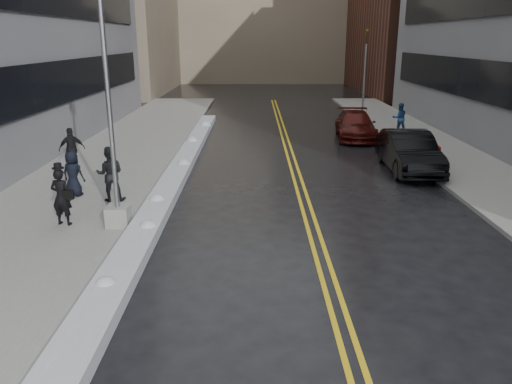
{
  "coord_description": "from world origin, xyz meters",
  "views": [
    {
      "loc": [
        0.75,
        -11.94,
        5.49
      ],
      "look_at": [
        0.78,
        1.64,
        1.3
      ],
      "focal_mm": 35.0,
      "sensor_mm": 36.0,
      "label": 1
    }
  ],
  "objects_px": {
    "traffic_signal": "(365,70)",
    "pedestrian_b": "(110,174)",
    "fire_hydrant": "(438,153)",
    "pedestrian_east": "(400,118)",
    "car_maroon": "(356,125)",
    "lamppost": "(113,147)",
    "car_black": "(409,152)",
    "pedestrian_fedora": "(61,197)",
    "pedestrian_c": "(73,174)",
    "pedestrian_d": "(72,149)"
  },
  "relations": [
    {
      "from": "lamppost",
      "to": "car_maroon",
      "type": "relative_size",
      "value": 1.48
    },
    {
      "from": "fire_hydrant",
      "to": "pedestrian_c",
      "type": "relative_size",
      "value": 0.45
    },
    {
      "from": "pedestrian_d",
      "to": "car_maroon",
      "type": "relative_size",
      "value": 0.35
    },
    {
      "from": "pedestrian_c",
      "to": "pedestrian_d",
      "type": "height_order",
      "value": "pedestrian_d"
    },
    {
      "from": "fire_hydrant",
      "to": "pedestrian_b",
      "type": "height_order",
      "value": "pedestrian_b"
    },
    {
      "from": "fire_hydrant",
      "to": "pedestrian_east",
      "type": "distance_m",
      "value": 7.31
    },
    {
      "from": "lamppost",
      "to": "pedestrian_d",
      "type": "distance_m",
      "value": 7.73
    },
    {
      "from": "traffic_signal",
      "to": "fire_hydrant",
      "type": "bearing_deg",
      "value": -87.95
    },
    {
      "from": "lamppost",
      "to": "pedestrian_d",
      "type": "relative_size",
      "value": 4.26
    },
    {
      "from": "pedestrian_east",
      "to": "car_maroon",
      "type": "relative_size",
      "value": 0.34
    },
    {
      "from": "pedestrian_b",
      "to": "pedestrian_d",
      "type": "height_order",
      "value": "pedestrian_b"
    },
    {
      "from": "pedestrian_d",
      "to": "pedestrian_c",
      "type": "bearing_deg",
      "value": 84.73
    },
    {
      "from": "pedestrian_d",
      "to": "car_maroon",
      "type": "height_order",
      "value": "pedestrian_d"
    },
    {
      "from": "lamppost",
      "to": "pedestrian_c",
      "type": "height_order",
      "value": "lamppost"
    },
    {
      "from": "lamppost",
      "to": "pedestrian_fedora",
      "type": "height_order",
      "value": "lamppost"
    },
    {
      "from": "fire_hydrant",
      "to": "pedestrian_fedora",
      "type": "relative_size",
      "value": 0.42
    },
    {
      "from": "pedestrian_c",
      "to": "pedestrian_d",
      "type": "bearing_deg",
      "value": -56.87
    },
    {
      "from": "pedestrian_c",
      "to": "lamppost",
      "type": "bearing_deg",
      "value": 141.67
    },
    {
      "from": "pedestrian_c",
      "to": "car_maroon",
      "type": "height_order",
      "value": "pedestrian_c"
    },
    {
      "from": "pedestrian_d",
      "to": "pedestrian_b",
      "type": "bearing_deg",
      "value": 98.42
    },
    {
      "from": "pedestrian_fedora",
      "to": "pedestrian_c",
      "type": "xyz_separation_m",
      "value": [
        -0.66,
        2.85,
        -0.06
      ]
    },
    {
      "from": "pedestrian_b",
      "to": "pedestrian_east",
      "type": "bearing_deg",
      "value": -144.3
    },
    {
      "from": "pedestrian_c",
      "to": "pedestrian_east",
      "type": "xyz_separation_m",
      "value": [
        14.89,
        12.33,
        0.07
      ]
    },
    {
      "from": "pedestrian_d",
      "to": "car_black",
      "type": "relative_size",
      "value": 0.35
    },
    {
      "from": "pedestrian_b",
      "to": "traffic_signal",
      "type": "bearing_deg",
      "value": -130.96
    },
    {
      "from": "pedestrian_fedora",
      "to": "car_maroon",
      "type": "relative_size",
      "value": 0.33
    },
    {
      "from": "lamppost",
      "to": "pedestrian_d",
      "type": "bearing_deg",
      "value": 118.72
    },
    {
      "from": "lamppost",
      "to": "pedestrian_fedora",
      "type": "xyz_separation_m",
      "value": [
        -1.67,
        0.1,
        -1.52
      ]
    },
    {
      "from": "pedestrian_d",
      "to": "car_black",
      "type": "xyz_separation_m",
      "value": [
        14.29,
        0.25,
        -0.19
      ]
    },
    {
      "from": "pedestrian_fedora",
      "to": "car_maroon",
      "type": "distance_m",
      "value": 18.34
    },
    {
      "from": "pedestrian_b",
      "to": "pedestrian_c",
      "type": "relative_size",
      "value": 1.17
    },
    {
      "from": "pedestrian_c",
      "to": "pedestrian_d",
      "type": "distance_m",
      "value": 3.93
    },
    {
      "from": "pedestrian_east",
      "to": "car_maroon",
      "type": "distance_m",
      "value": 2.9
    },
    {
      "from": "pedestrian_fedora",
      "to": "car_black",
      "type": "relative_size",
      "value": 0.33
    },
    {
      "from": "traffic_signal",
      "to": "car_black",
      "type": "xyz_separation_m",
      "value": [
        -1.15,
        -15.1,
        -2.55
      ]
    },
    {
      "from": "pedestrian_fedora",
      "to": "pedestrian_c",
      "type": "distance_m",
      "value": 2.93
    },
    {
      "from": "pedestrian_d",
      "to": "car_black",
      "type": "bearing_deg",
      "value": 156.08
    },
    {
      "from": "pedestrian_east",
      "to": "car_maroon",
      "type": "bearing_deg",
      "value": 16.31
    },
    {
      "from": "car_maroon",
      "to": "pedestrian_c",
      "type": "bearing_deg",
      "value": -131.25
    },
    {
      "from": "fire_hydrant",
      "to": "traffic_signal",
      "type": "relative_size",
      "value": 0.12
    },
    {
      "from": "fire_hydrant",
      "to": "lamppost",
      "type": "bearing_deg",
      "value": -146.96
    },
    {
      "from": "pedestrian_b",
      "to": "car_black",
      "type": "relative_size",
      "value": 0.36
    },
    {
      "from": "lamppost",
      "to": "pedestrian_east",
      "type": "height_order",
      "value": "lamppost"
    },
    {
      "from": "lamppost",
      "to": "car_maroon",
      "type": "bearing_deg",
      "value": 55.69
    },
    {
      "from": "fire_hydrant",
      "to": "pedestrian_east",
      "type": "relative_size",
      "value": 0.42
    },
    {
      "from": "pedestrian_c",
      "to": "car_black",
      "type": "relative_size",
      "value": 0.31
    },
    {
      "from": "traffic_signal",
      "to": "pedestrian_b",
      "type": "height_order",
      "value": "traffic_signal"
    },
    {
      "from": "pedestrian_east",
      "to": "car_black",
      "type": "bearing_deg",
      "value": 75.36
    },
    {
      "from": "traffic_signal",
      "to": "pedestrian_b",
      "type": "xyz_separation_m",
      "value": [
        -12.66,
        -19.57,
        -2.31
      ]
    },
    {
      "from": "pedestrian_east",
      "to": "pedestrian_b",
      "type": "bearing_deg",
      "value": 42.0
    }
  ]
}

